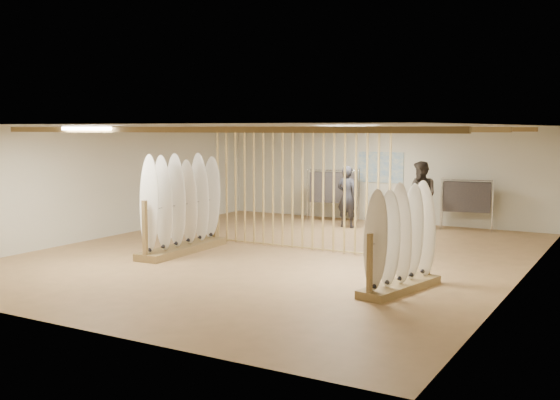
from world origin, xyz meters
The scene contains 16 objects.
floor centered at (0.00, 0.00, 0.00)m, with size 12.00×12.00×0.00m, color tan.
ceiling centered at (0.00, 0.00, 2.80)m, with size 12.00×12.00×0.00m, color gray.
wall_back centered at (0.00, 6.00, 1.40)m, with size 12.00×12.00×0.00m, color beige.
wall_front centered at (0.00, -6.00, 1.40)m, with size 12.00×12.00×0.00m, color beige.
wall_left centered at (-5.00, 0.00, 1.40)m, with size 12.00×12.00×0.00m, color beige.
wall_right centered at (5.00, 0.00, 1.40)m, with size 12.00×12.00×0.00m, color beige.
ceiling_slats centered at (0.00, 0.00, 2.72)m, with size 9.50×6.12×0.10m, color olive.
light_panels centered at (0.00, 0.00, 2.74)m, with size 1.20×0.35×0.06m, color white.
bamboo_partition centered at (0.00, 0.80, 1.40)m, with size 4.45×0.05×2.78m.
poster centered at (0.00, 5.98, 1.60)m, with size 1.40×0.03×0.90m, color #3675BD.
rack_left centered at (-2.02, -0.83, 0.73)m, with size 0.67×2.67×2.14m.
rack_right centered at (3.35, -1.77, 0.62)m, with size 0.91×1.98×1.82m.
clothing_rack_a centered at (-1.16, 5.19, 1.02)m, with size 1.43×0.70×1.57m.
clothing_rack_b centered at (2.69, 5.40, 0.92)m, with size 1.30×0.55×1.41m.
shopper_a centered at (-0.34, 4.35, 0.97)m, with size 0.71×0.48×1.94m, color #26262D.
shopper_b centered at (1.56, 5.00, 1.05)m, with size 1.02×0.79×2.11m, color #342D28.
Camera 1 is at (6.98, -12.21, 2.74)m, focal length 42.00 mm.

